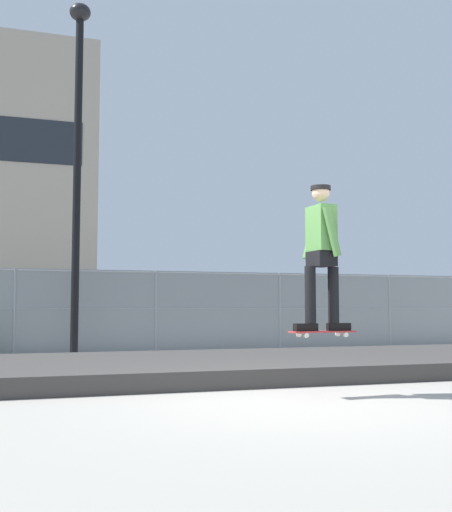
% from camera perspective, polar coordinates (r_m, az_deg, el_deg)
% --- Properties ---
extents(ground_plane, '(120.00, 120.00, 0.00)m').
position_cam_1_polar(ground_plane, '(7.21, 6.61, -12.85)').
color(ground_plane, '#9E998E').
extents(gravel_berm, '(13.60, 3.86, 0.25)m').
position_cam_1_polar(gravel_berm, '(10.08, -0.96, -9.79)').
color(gravel_berm, '#3D3A38').
rests_on(gravel_berm, ground_plane).
extents(skateboard, '(0.81, 0.24, 0.07)m').
position_cam_1_polar(skateboard, '(7.56, 8.60, -6.74)').
color(skateboard, '#B22D2D').
extents(skater, '(0.72, 0.59, 1.73)m').
position_cam_1_polar(skater, '(7.59, 8.52, 0.80)').
color(skater, black).
rests_on(skater, skateboard).
extents(chain_fence, '(18.07, 0.06, 1.85)m').
position_cam_1_polar(chain_fence, '(14.35, -6.29, -4.97)').
color(chain_fence, gray).
rests_on(chain_fence, ground_plane).
extents(street_lamp, '(0.44, 0.44, 7.39)m').
position_cam_1_polar(street_lamp, '(13.75, -13.10, 10.33)').
color(street_lamp, black).
rests_on(street_lamp, ground_plane).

